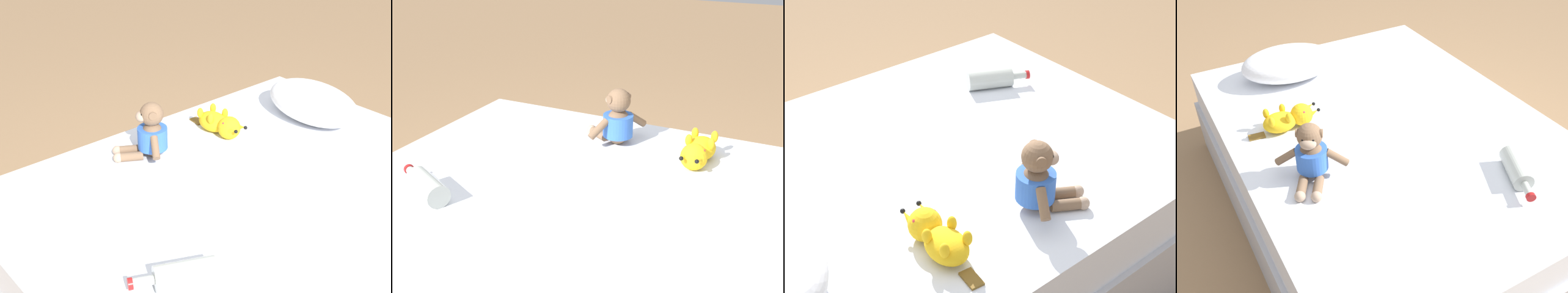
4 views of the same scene
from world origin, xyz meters
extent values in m
plane|color=#93704C|center=(0.00, 0.00, 0.00)|extent=(16.00, 16.00, 0.00)
cube|color=#B2B2B7|center=(0.00, 0.00, 0.15)|extent=(1.39, 1.88, 0.29)
cube|color=white|center=(0.00, 0.00, 0.39)|extent=(1.35, 1.82, 0.19)
ellipsoid|color=white|center=(-0.22, 0.62, 0.56)|extent=(0.51, 0.35, 0.16)
ellipsoid|color=brown|center=(-0.42, -0.15, 0.55)|extent=(0.15, 0.14, 0.15)
cylinder|color=blue|center=(-0.42, -0.15, 0.56)|extent=(0.17, 0.17, 0.09)
sphere|color=brown|center=(-0.42, -0.15, 0.67)|extent=(0.10, 0.10, 0.10)
ellipsoid|color=tan|center=(-0.44, -0.18, 0.66)|extent=(0.08, 0.07, 0.04)
sphere|color=black|center=(-0.43, -0.19, 0.67)|extent=(0.01, 0.01, 0.01)
sphere|color=black|center=(-0.46, -0.17, 0.67)|extent=(0.01, 0.01, 0.01)
cylinder|color=brown|center=(-0.38, -0.17, 0.68)|extent=(0.02, 0.03, 0.03)
cylinder|color=brown|center=(-0.46, -0.12, 0.68)|extent=(0.02, 0.03, 0.03)
cylinder|color=brown|center=(-0.34, -0.19, 0.56)|extent=(0.10, 0.07, 0.08)
cylinder|color=brown|center=(-0.50, -0.10, 0.56)|extent=(0.10, 0.07, 0.08)
cylinder|color=brown|center=(-0.44, -0.24, 0.50)|extent=(0.08, 0.10, 0.04)
cylinder|color=brown|center=(-0.50, -0.21, 0.50)|extent=(0.08, 0.10, 0.04)
sphere|color=tan|center=(-0.47, -0.29, 0.50)|extent=(0.04, 0.04, 0.04)
sphere|color=tan|center=(-0.52, -0.26, 0.50)|extent=(0.04, 0.04, 0.04)
ellipsoid|color=yellow|center=(-0.43, 0.20, 0.52)|extent=(0.15, 0.11, 0.08)
sphere|color=yellow|center=(-0.33, 0.19, 0.53)|extent=(0.10, 0.10, 0.10)
cone|color=yellow|center=(-0.28, 0.22, 0.54)|extent=(0.06, 0.03, 0.05)
sphere|color=black|center=(-0.26, 0.22, 0.55)|extent=(0.02, 0.02, 0.02)
cone|color=yellow|center=(-0.28, 0.17, 0.54)|extent=(0.06, 0.03, 0.05)
sphere|color=black|center=(-0.26, 0.17, 0.55)|extent=(0.02, 0.02, 0.02)
sphere|color=red|center=(-0.33, 0.22, 0.56)|extent=(0.02, 0.02, 0.02)
sphere|color=red|center=(-0.33, 0.16, 0.56)|extent=(0.02, 0.02, 0.02)
ellipsoid|color=yellow|center=(-0.40, 0.24, 0.56)|extent=(0.03, 0.03, 0.05)
ellipsoid|color=yellow|center=(-0.40, 0.15, 0.56)|extent=(0.03, 0.03, 0.05)
ellipsoid|color=yellow|center=(-0.47, 0.23, 0.56)|extent=(0.03, 0.03, 0.05)
ellipsoid|color=yellow|center=(-0.47, 0.16, 0.56)|extent=(0.03, 0.03, 0.05)
cube|color=brown|center=(-0.54, 0.20, 0.48)|extent=(0.07, 0.05, 0.01)
cylinder|color=#B7BCB2|center=(0.26, -0.54, 0.52)|extent=(0.15, 0.20, 0.08)
cylinder|color=#B7BCB2|center=(0.20, -0.65, 0.52)|extent=(0.05, 0.07, 0.03)
cylinder|color=red|center=(0.19, -0.68, 0.52)|extent=(0.04, 0.03, 0.04)
camera|label=1|loc=(1.22, -1.33, 1.62)|focal=51.63mm
camera|label=2|loc=(1.31, 0.56, 1.31)|focal=45.60mm
camera|label=3|loc=(-1.44, 0.91, 1.67)|focal=56.06mm
camera|label=4|loc=(-0.86, -1.40, 1.64)|focal=41.03mm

